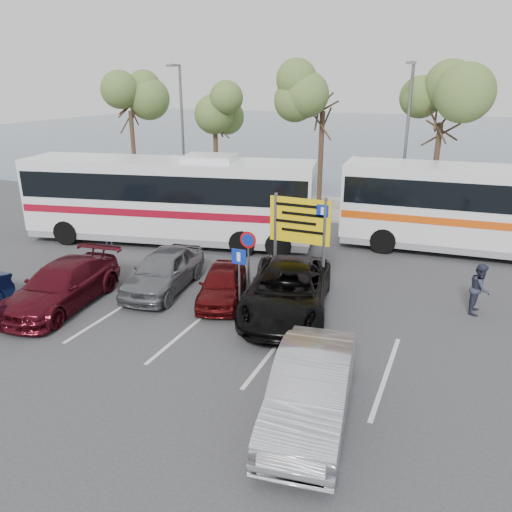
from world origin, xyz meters
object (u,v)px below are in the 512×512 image
at_px(coach_bus_left, 170,202).
at_px(car_silver_a, 164,270).
at_px(direction_sign, 300,228).
at_px(coach_bus_right, 498,213).
at_px(suv_black, 287,290).
at_px(pedestrian_far, 480,289).
at_px(street_lamp_left, 182,128).
at_px(car_maroon, 62,285).
at_px(pedestrian_near, 108,228).
at_px(car_red, 222,284).
at_px(street_lamp_right, 406,137).
at_px(car_silver_b, 311,390).

xyz_separation_m(coach_bus_left, car_silver_a, (2.90, -5.00, -1.18)).
height_order(direction_sign, coach_bus_right, coach_bus_right).
bearing_deg(suv_black, pedestrian_far, 10.88).
relative_size(street_lamp_left, car_maroon, 1.59).
bearing_deg(pedestrian_near, car_red, 149.05).
xyz_separation_m(street_lamp_left, suv_black, (11.20, -12.02, -3.81)).
xyz_separation_m(street_lamp_left, pedestrian_near, (1.00, -8.52, -3.82)).
distance_m(car_silver_a, suv_black, 4.80).
distance_m(direction_sign, coach_bus_right, 9.79).
height_order(street_lamp_right, car_maroon, street_lamp_right).
relative_size(coach_bus_right, car_silver_b, 2.80).
distance_m(coach_bus_left, suv_black, 9.25).
relative_size(direction_sign, pedestrian_far, 2.12).
bearing_deg(coach_bus_left, pedestrian_near, -149.04).
bearing_deg(car_red, street_lamp_left, 107.93).
distance_m(street_lamp_right, car_maroon, 17.54).
relative_size(coach_bus_right, suv_black, 2.34).
bearing_deg(car_silver_b, car_maroon, 156.79).
xyz_separation_m(car_maroon, suv_black, (7.20, 2.53, 0.06)).
bearing_deg(coach_bus_right, car_silver_a, -140.96).
bearing_deg(pedestrian_far, coach_bus_left, 84.47).
relative_size(street_lamp_right, car_maroon, 1.59).
height_order(street_lamp_right, coach_bus_right, street_lamp_right).
distance_m(direction_sign, pedestrian_near, 10.30).
bearing_deg(street_lamp_right, pedestrian_near, -144.63).
bearing_deg(car_silver_a, street_lamp_left, 110.13).
relative_size(car_red, car_silver_b, 0.76).
distance_m(street_lamp_left, car_silver_a, 14.15).
xyz_separation_m(direction_sign, car_red, (-2.20, -1.70, -1.81)).
relative_size(car_maroon, car_silver_b, 1.06).
relative_size(car_maroon, pedestrian_near, 3.24).
bearing_deg(car_red, coach_bus_left, 118.39).
distance_m(car_silver_a, car_silver_b, 8.77).
height_order(suv_black, pedestrian_near, suv_black).
height_order(car_maroon, pedestrian_far, pedestrian_far).
xyz_separation_m(street_lamp_left, car_red, (8.80, -12.02, -3.98)).
bearing_deg(car_maroon, coach_bus_left, 86.59).
bearing_deg(car_red, car_maroon, -170.44).
bearing_deg(suv_black, car_red, 167.26).
xyz_separation_m(car_red, pedestrian_near, (-7.80, 3.50, 0.16)).
relative_size(suv_black, pedestrian_near, 3.66).
bearing_deg(pedestrian_far, car_maroon, 116.13).
distance_m(coach_bus_left, pedestrian_far, 13.76).
bearing_deg(pedestrian_far, street_lamp_left, 65.66).
bearing_deg(pedestrian_far, coach_bus_right, 0.36).
height_order(direction_sign, pedestrian_far, direction_sign).
distance_m(coach_bus_left, coach_bus_right, 14.56).
distance_m(pedestrian_near, pedestrian_far, 16.02).
xyz_separation_m(coach_bus_right, suv_black, (-6.30, -9.00, -1.11)).
bearing_deg(coach_bus_right, street_lamp_left, 170.21).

